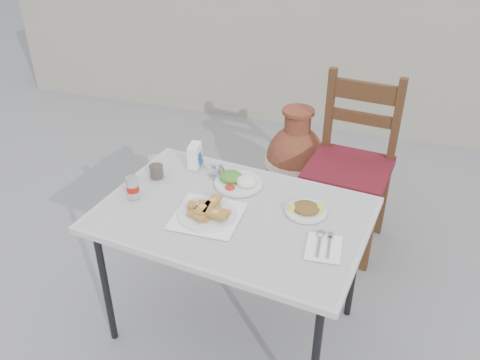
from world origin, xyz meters
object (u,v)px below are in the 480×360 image
(salad_chopped_plate, at_px, (306,209))
(terracotta_urn, at_px, (295,161))
(chair, at_px, (351,164))
(soda_can, at_px, (133,187))
(pide_plate, at_px, (207,211))
(condiment_caddy, at_px, (219,173))
(napkin_holder, at_px, (195,156))
(salad_rice_plate, at_px, (238,181))
(cafe_table, at_px, (233,220))
(cola_glass, at_px, (156,169))

(salad_chopped_plate, relative_size, terracotta_urn, 0.27)
(terracotta_urn, bearing_deg, chair, -36.91)
(soda_can, height_order, terracotta_urn, soda_can)
(pide_plate, height_order, salad_chopped_plate, pide_plate)
(salad_chopped_plate, height_order, condiment_caddy, condiment_caddy)
(salad_chopped_plate, relative_size, napkin_holder, 1.57)
(terracotta_urn, bearing_deg, salad_rice_plate, -94.50)
(soda_can, xyz_separation_m, napkin_holder, (0.16, 0.36, 0.01))
(cafe_table, height_order, napkin_holder, napkin_holder)
(salad_rice_plate, height_order, condiment_caddy, condiment_caddy)
(cafe_table, xyz_separation_m, napkin_holder, (-0.31, 0.32, 0.11))
(salad_chopped_plate, bearing_deg, condiment_caddy, 161.07)
(pide_plate, height_order, cola_glass, cola_glass)
(pide_plate, bearing_deg, napkin_holder, 119.35)
(condiment_caddy, bearing_deg, soda_can, -136.79)
(cola_glass, bearing_deg, terracotta_urn, 65.27)
(pide_plate, height_order, chair, chair)
(chair, bearing_deg, cafe_table, -107.90)
(cafe_table, height_order, cola_glass, cola_glass)
(soda_can, bearing_deg, napkin_holder, 66.06)
(cafe_table, xyz_separation_m, soda_can, (-0.47, -0.03, 0.10))
(pide_plate, height_order, soda_can, soda_can)
(soda_can, xyz_separation_m, condiment_caddy, (0.31, 0.29, -0.03))
(chair, xyz_separation_m, terracotta_urn, (-0.39, 0.29, -0.21))
(cola_glass, bearing_deg, napkin_holder, 49.09)
(cafe_table, distance_m, salad_chopped_plate, 0.33)
(soda_can, bearing_deg, terracotta_urn, 68.02)
(cafe_table, bearing_deg, salad_chopped_plate, 17.72)
(salad_chopped_plate, height_order, terracotta_urn, salad_chopped_plate)
(salad_rice_plate, height_order, terracotta_urn, salad_rice_plate)
(cafe_table, distance_m, salad_rice_plate, 0.24)
(cafe_table, relative_size, salad_rice_plate, 5.40)
(condiment_caddy, xyz_separation_m, terracotta_urn, (0.19, 0.94, -0.41))
(soda_can, height_order, napkin_holder, napkin_holder)
(salad_chopped_plate, xyz_separation_m, cola_glass, (-0.76, 0.06, 0.03))
(cola_glass, relative_size, napkin_holder, 0.89)
(napkin_holder, relative_size, terracotta_urn, 0.17)
(soda_can, height_order, condiment_caddy, soda_can)
(terracotta_urn, bearing_deg, soda_can, -111.98)
(soda_can, distance_m, napkin_holder, 0.39)
(soda_can, relative_size, napkin_holder, 0.88)
(chair, bearing_deg, pide_plate, -110.96)
(soda_can, distance_m, cola_glass, 0.20)
(cola_glass, distance_m, chair, 1.17)
(pide_plate, relative_size, soda_can, 2.82)
(pide_plate, xyz_separation_m, napkin_holder, (-0.22, 0.39, 0.03))
(cola_glass, height_order, terracotta_urn, cola_glass)
(salad_rice_plate, relative_size, condiment_caddy, 2.15)
(napkin_holder, bearing_deg, salad_chopped_plate, -26.67)
(cafe_table, xyz_separation_m, chair, (0.42, 0.91, -0.13))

